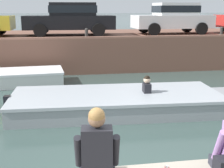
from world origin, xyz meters
The scene contains 9 objects.
ground_plane centered at (0.00, 4.84, 0.00)m, with size 400.00×400.00×0.00m, color #384C47.
far_quay_wall centered at (0.00, 12.69, 0.78)m, with size 60.00×6.00×1.57m, color brown.
far_wall_coping centered at (0.00, 9.81, 1.61)m, with size 60.00×0.24×0.08m, color #925F4C.
motorboat_passing centered at (0.67, 4.57, 0.26)m, with size 7.13×2.52×1.00m.
car_left_inner_black centered at (-0.60, 11.73, 2.42)m, with size 4.32×2.10×1.54m.
car_centre_white centered at (4.58, 11.73, 2.41)m, with size 3.98×1.99×1.54m.
mooring_bollard_mid centered at (0.01, 9.94, 1.81)m, with size 0.15×0.15×0.45m.
mooring_bollard_east centered at (6.30, 9.94, 1.81)m, with size 0.15×0.15×0.45m.
person_seated_left centered at (-0.73, -0.35, 1.15)m, with size 0.56×0.56×0.97m.
Camera 1 is at (-1.10, -3.72, 2.83)m, focal length 50.00 mm.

